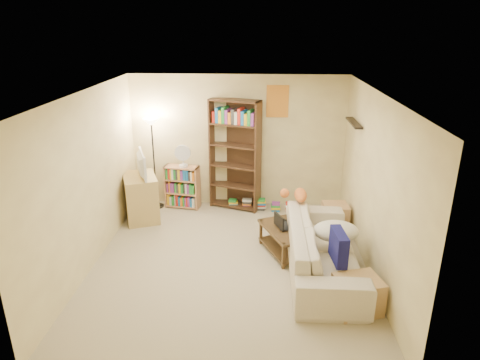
% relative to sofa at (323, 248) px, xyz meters
% --- Properties ---
extents(room, '(4.50, 4.54, 2.52)m').
position_rel_sofa_xyz_m(room, '(-1.33, 0.14, 1.27)').
color(room, tan).
rests_on(room, ground).
extents(sofa, '(2.40, 0.96, 0.70)m').
position_rel_sofa_xyz_m(sofa, '(0.00, 0.00, 0.00)').
color(sofa, beige).
rests_on(sofa, ground).
extents(navy_pillow, '(0.18, 0.47, 0.41)m').
position_rel_sofa_xyz_m(navy_pillow, '(0.11, -0.52, 0.32)').
color(navy_pillow, '#131353').
rests_on(navy_pillow, sofa).
extents(cream_blanket, '(0.64, 0.46, 0.28)m').
position_rel_sofa_xyz_m(cream_blanket, '(0.17, 0.06, 0.25)').
color(cream_blanket, beige).
rests_on(cream_blanket, sofa).
extents(tabby_cat, '(0.55, 0.20, 0.19)m').
position_rel_sofa_xyz_m(tabby_cat, '(-0.31, 0.92, 0.44)').
color(tabby_cat, orange).
rests_on(tabby_cat, sofa).
extents(coffee_table, '(0.85, 1.06, 0.41)m').
position_rel_sofa_xyz_m(coffee_table, '(-0.52, 0.46, -0.08)').
color(coffee_table, '#46321A').
rests_on(coffee_table, ground).
extents(laptop, '(0.32, 0.21, 0.02)m').
position_rel_sofa_xyz_m(laptop, '(-0.49, 0.52, 0.08)').
color(laptop, black).
rests_on(laptop, coffee_table).
extents(laptop_screen, '(0.14, 0.29, 0.21)m').
position_rel_sofa_xyz_m(laptop_screen, '(-0.61, 0.47, 0.19)').
color(laptop_screen, white).
rests_on(laptop_screen, laptop).
extents(mug, '(0.22, 0.22, 0.10)m').
position_rel_sofa_xyz_m(mug, '(-0.25, 0.31, 0.12)').
color(mug, silver).
rests_on(mug, coffee_table).
extents(tv_remote, '(0.15, 0.16, 0.02)m').
position_rel_sofa_xyz_m(tv_remote, '(-0.54, 0.79, 0.07)').
color(tv_remote, black).
rests_on(tv_remote, coffee_table).
extents(tv_stand, '(0.78, 0.91, 0.82)m').
position_rel_sofa_xyz_m(tv_stand, '(-3.04, 1.58, 0.06)').
color(tv_stand, tan).
rests_on(tv_stand, ground).
extents(television, '(0.82, 0.61, 0.44)m').
position_rel_sofa_xyz_m(television, '(-3.04, 1.58, 0.69)').
color(television, black).
rests_on(television, tv_stand).
extents(tall_bookshelf, '(0.99, 0.60, 2.08)m').
position_rel_sofa_xyz_m(tall_bookshelf, '(-1.38, 2.18, 0.75)').
color(tall_bookshelf, '#422A19').
rests_on(tall_bookshelf, ground).
extents(short_bookshelf, '(0.68, 0.37, 0.83)m').
position_rel_sofa_xyz_m(short_bookshelf, '(-2.39, 2.13, 0.06)').
color(short_bookshelf, tan).
rests_on(short_bookshelf, ground).
extents(desk_fan, '(0.29, 0.17, 0.43)m').
position_rel_sofa_xyz_m(desk_fan, '(-2.34, 2.09, 0.71)').
color(desk_fan, silver).
rests_on(desk_fan, short_bookshelf).
extents(floor_lamp, '(0.29, 0.29, 1.74)m').
position_rel_sofa_xyz_m(floor_lamp, '(-2.90, 2.12, 1.04)').
color(floor_lamp, black).
rests_on(floor_lamp, ground).
extents(side_table, '(0.43, 0.43, 0.47)m').
position_rel_sofa_xyz_m(side_table, '(0.38, 1.30, -0.11)').
color(side_table, tan).
rests_on(side_table, ground).
extents(end_cabinet, '(0.63, 0.57, 0.44)m').
position_rel_sofa_xyz_m(end_cabinet, '(0.31, -0.91, -0.13)').
color(end_cabinet, tan).
rests_on(end_cabinet, ground).
extents(book_stacks, '(1.27, 0.34, 0.22)m').
position_rel_sofa_xyz_m(book_stacks, '(-0.85, 2.08, -0.26)').
color(book_stacks, red).
rests_on(book_stacks, ground).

